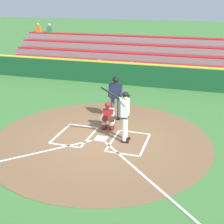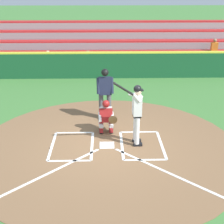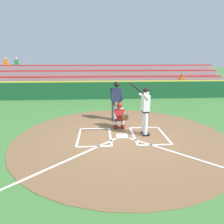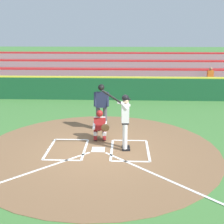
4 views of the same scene
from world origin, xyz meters
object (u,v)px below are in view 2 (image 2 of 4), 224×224
(catcher, at_px, (106,116))
(baseball, at_px, (51,148))
(batter, at_px, (137,111))
(plate_umpire, at_px, (105,91))

(catcher, xyz_separation_m, baseball, (1.65, 1.08, -0.55))
(batter, height_order, catcher, batter)
(batter, height_order, plate_umpire, batter)
(batter, bearing_deg, catcher, -44.17)
(catcher, relative_size, plate_umpire, 0.61)
(batter, distance_m, plate_umpire, 2.17)
(catcher, height_order, baseball, catcher)
(plate_umpire, bearing_deg, catcher, 91.86)
(plate_umpire, height_order, baseball, plate_umpire)
(batter, bearing_deg, plate_umpire, -65.07)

